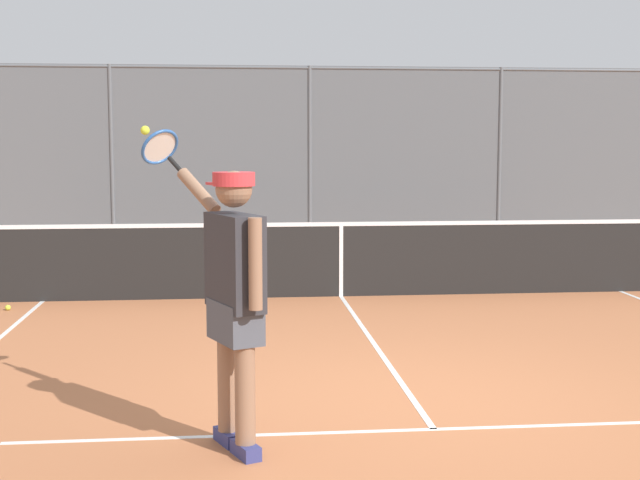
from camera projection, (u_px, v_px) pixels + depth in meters
ground_plane at (415, 403)px, 6.76m from camera, size 60.00×60.00×0.00m
court_line_markings at (442, 441)px, 5.89m from camera, size 7.55×9.67×0.01m
fence_backdrop at (307, 172)px, 16.39m from camera, size 16.88×1.37×3.31m
tennis_net at (341, 258)px, 11.32m from camera, size 9.71×0.09×1.07m
tennis_player at (233, 285)px, 5.62m from camera, size 0.89×1.27×2.10m
tennis_ball_mid_court at (8, 308)px, 10.43m from camera, size 0.07×0.07×0.07m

